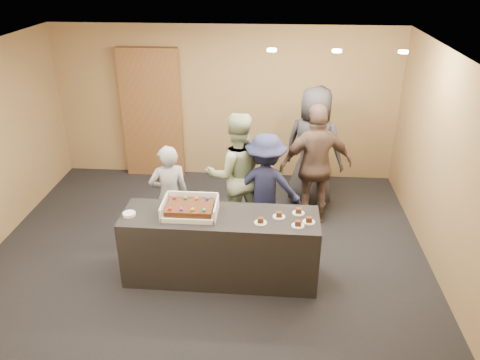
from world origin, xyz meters
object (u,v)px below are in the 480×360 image
at_px(cake_box, 190,210).
at_px(person_dark_suit, 313,148).
at_px(person_brown_extra, 316,166).
at_px(plate_stack, 129,214).
at_px(sheet_cake, 190,208).
at_px(serving_counter, 221,247).
at_px(person_navy_man, 265,187).
at_px(person_sage_man, 236,174).
at_px(storage_cabinet, 152,114).
at_px(person_server_grey, 170,196).

relative_size(cake_box, person_dark_suit, 0.34).
bearing_deg(person_brown_extra, person_dark_suit, -102.91).
xyz_separation_m(plate_stack, person_brown_extra, (2.35, 1.56, 0.01)).
height_order(sheet_cake, person_dark_suit, person_dark_suit).
bearing_deg(serving_counter, person_dark_suit, 59.12).
bearing_deg(person_navy_man, person_sage_man, -17.88).
relative_size(storage_cabinet, person_server_grey, 1.57).
bearing_deg(person_sage_man, sheet_cake, 52.59).
bearing_deg(sheet_cake, person_server_grey, 119.58).
bearing_deg(cake_box, sheet_cake, -90.89).
bearing_deg(person_navy_man, storage_cabinet, -40.40).
bearing_deg(sheet_cake, person_brown_extra, 42.42).
relative_size(serving_counter, sheet_cake, 4.27).
xyz_separation_m(serving_counter, person_navy_man, (0.53, 1.01, 0.34)).
height_order(cake_box, person_sage_man, person_sage_man).
height_order(serving_counter, sheet_cake, sheet_cake).
distance_m(serving_counter, cake_box, 0.61).
bearing_deg(serving_counter, person_navy_man, 63.13).
distance_m(sheet_cake, person_navy_man, 1.36).
height_order(storage_cabinet, person_brown_extra, storage_cabinet).
height_order(storage_cabinet, person_server_grey, storage_cabinet).
bearing_deg(person_navy_man, plate_stack, 37.10).
xyz_separation_m(person_server_grey, person_dark_suit, (2.04, 1.31, 0.24)).
relative_size(serving_counter, person_navy_man, 1.52).
relative_size(person_server_grey, person_sage_man, 0.82).
xyz_separation_m(storage_cabinet, person_sage_man, (1.66, -1.81, -0.25)).
relative_size(serving_counter, plate_stack, 15.59).
relative_size(person_server_grey, person_navy_man, 0.94).
relative_size(person_sage_man, person_navy_man, 1.15).
bearing_deg(person_sage_man, cake_box, 52.19).
height_order(plate_stack, person_dark_suit, person_dark_suit).
bearing_deg(sheet_cake, person_sage_man, 68.40).
bearing_deg(person_brown_extra, person_navy_man, 19.38).
relative_size(cake_box, plate_stack, 4.28).
bearing_deg(person_sage_man, person_navy_man, 143.17).
bearing_deg(plate_stack, cake_box, 7.93).
relative_size(cake_box, person_navy_man, 0.42).
xyz_separation_m(plate_stack, person_sage_man, (1.20, 1.25, -0.01)).
bearing_deg(person_server_grey, sheet_cake, 99.05).
relative_size(serving_counter, storage_cabinet, 1.03).
bearing_deg(sheet_cake, person_dark_suit, 51.79).
xyz_separation_m(storage_cabinet, person_navy_man, (2.08, -1.98, -0.37)).
bearing_deg(storage_cabinet, sheet_cake, -68.29).
relative_size(sheet_cake, person_dark_suit, 0.29).
distance_m(person_brown_extra, person_dark_suit, 0.58).
xyz_separation_m(serving_counter, storage_cabinet, (-1.55, 2.99, 0.71)).
height_order(serving_counter, plate_stack, plate_stack).
height_order(serving_counter, storage_cabinet, storage_cabinet).
bearing_deg(cake_box, plate_stack, -172.07).
distance_m(person_navy_man, person_dark_suit, 1.28).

